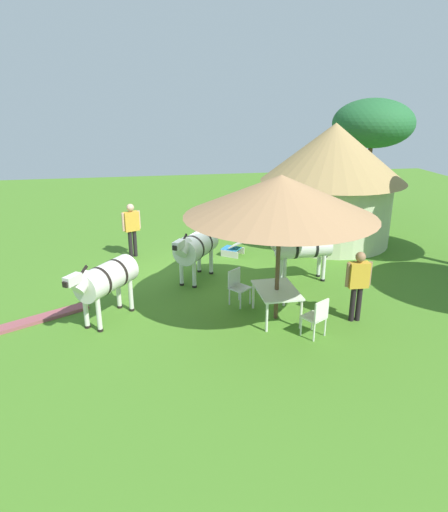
{
  "coord_description": "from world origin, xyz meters",
  "views": [
    {
      "loc": [
        12.15,
        -1.46,
        5.03
      ],
      "look_at": [
        0.95,
        0.51,
        1.0
      ],
      "focal_mm": 32.11,
      "sensor_mm": 36.0,
      "label": 1
    }
  ],
  "objects_px": {
    "standing_watcher": "(131,225)",
    "zebra_nearest_camera": "(195,247)",
    "thatched_hut": "(332,179)",
    "acacia_tree_left_background": "(373,123)",
    "patio_dining_table": "(277,292)",
    "striped_lounge_chair": "(234,248)",
    "guest_beside_umbrella": "(358,280)",
    "zebra_by_umbrella": "(105,279)",
    "patio_chair_near_hut": "(237,284)",
    "patio_chair_west_end": "(317,315)",
    "shade_umbrella": "(281,196)",
    "zebra_toward_hut": "(301,248)"
  },
  "relations": [
    {
      "from": "thatched_hut",
      "to": "guest_beside_umbrella",
      "type": "height_order",
      "value": "thatched_hut"
    },
    {
      "from": "guest_beside_umbrella",
      "to": "zebra_by_umbrella",
      "type": "relative_size",
      "value": 0.9
    },
    {
      "from": "zebra_nearest_camera",
      "to": "acacia_tree_left_background",
      "type": "relative_size",
      "value": 0.39
    },
    {
      "from": "thatched_hut",
      "to": "patio_dining_table",
      "type": "xyz_separation_m",
      "value": [
        5.54,
        -3.53,
        -1.59
      ]
    },
    {
      "from": "striped_lounge_chair",
      "to": "zebra_by_umbrella",
      "type": "relative_size",
      "value": 0.52
    },
    {
      "from": "zebra_by_umbrella",
      "to": "zebra_toward_hut",
      "type": "xyz_separation_m",
      "value": [
        -1.55,
        5.22,
        -0.05
      ]
    },
    {
      "from": "shade_umbrella",
      "to": "patio_chair_west_end",
      "type": "height_order",
      "value": "shade_umbrella"
    },
    {
      "from": "patio_dining_table",
      "to": "patio_chair_west_end",
      "type": "height_order",
      "value": "patio_chair_west_end"
    },
    {
      "from": "patio_chair_west_end",
      "to": "zebra_by_umbrella",
      "type": "xyz_separation_m",
      "value": [
        -1.61,
        -4.52,
        0.51
      ]
    },
    {
      "from": "thatched_hut",
      "to": "standing_watcher",
      "type": "xyz_separation_m",
      "value": [
        0.53,
        -6.92,
        -1.19
      ]
    },
    {
      "from": "zebra_nearest_camera",
      "to": "striped_lounge_chair",
      "type": "bearing_deg",
      "value": -94.99
    },
    {
      "from": "zebra_by_umbrella",
      "to": "acacia_tree_left_background",
      "type": "xyz_separation_m",
      "value": [
        -8.73,
        10.71,
        2.82
      ]
    },
    {
      "from": "patio_chair_near_hut",
      "to": "patio_chair_west_end",
      "type": "height_order",
      "value": "same"
    },
    {
      "from": "patio_dining_table",
      "to": "zebra_nearest_camera",
      "type": "height_order",
      "value": "zebra_nearest_camera"
    },
    {
      "from": "shade_umbrella",
      "to": "patio_dining_table",
      "type": "distance_m",
      "value": 2.29
    },
    {
      "from": "thatched_hut",
      "to": "acacia_tree_left_background",
      "type": "distance_m",
      "value": 5.24
    },
    {
      "from": "standing_watcher",
      "to": "zebra_nearest_camera",
      "type": "bearing_deg",
      "value": 103.74
    },
    {
      "from": "patio_chair_near_hut",
      "to": "zebra_by_umbrella",
      "type": "relative_size",
      "value": 0.48
    },
    {
      "from": "thatched_hut",
      "to": "patio_chair_near_hut",
      "type": "distance_m",
      "value": 6.52
    },
    {
      "from": "patio_dining_table",
      "to": "striped_lounge_chair",
      "type": "relative_size",
      "value": 1.38
    },
    {
      "from": "patio_chair_near_hut",
      "to": "zebra_toward_hut",
      "type": "bearing_deg",
      "value": 171.62
    },
    {
      "from": "patio_dining_table",
      "to": "acacia_tree_left_background",
      "type": "xyz_separation_m",
      "value": [
        -9.32,
        6.8,
        3.2
      ]
    },
    {
      "from": "patio_chair_near_hut",
      "to": "guest_beside_umbrella",
      "type": "distance_m",
      "value": 2.93
    },
    {
      "from": "guest_beside_umbrella",
      "to": "zebra_nearest_camera",
      "type": "relative_size",
      "value": 0.9
    },
    {
      "from": "patio_chair_near_hut",
      "to": "guest_beside_umbrella",
      "type": "xyz_separation_m",
      "value": [
        1.38,
        2.53,
        0.5
      ]
    },
    {
      "from": "shade_umbrella",
      "to": "zebra_by_umbrella",
      "type": "xyz_separation_m",
      "value": [
        -0.58,
        -3.9,
        -1.92
      ]
    },
    {
      "from": "patio_chair_west_end",
      "to": "standing_watcher",
      "type": "distance_m",
      "value": 7.27
    },
    {
      "from": "patio_chair_near_hut",
      "to": "patio_dining_table",
      "type": "bearing_deg",
      "value": 90.0
    },
    {
      "from": "patio_chair_west_end",
      "to": "striped_lounge_chair",
      "type": "bearing_deg",
      "value": 66.48
    },
    {
      "from": "guest_beside_umbrella",
      "to": "acacia_tree_left_background",
      "type": "height_order",
      "value": "acacia_tree_left_background"
    },
    {
      "from": "patio_chair_west_end",
      "to": "striped_lounge_chair",
      "type": "height_order",
      "value": "patio_chair_west_end"
    },
    {
      "from": "patio_chair_west_end",
      "to": "patio_chair_near_hut",
      "type": "bearing_deg",
      "value": 93.81
    },
    {
      "from": "guest_beside_umbrella",
      "to": "patio_chair_west_end",
      "type": "bearing_deg",
      "value": -151.5
    },
    {
      "from": "guest_beside_umbrella",
      "to": "zebra_toward_hut",
      "type": "xyz_separation_m",
      "value": [
        -2.58,
        -0.47,
        -0.04
      ]
    },
    {
      "from": "shade_umbrella",
      "to": "patio_chair_near_hut",
      "type": "distance_m",
      "value": 2.71
    },
    {
      "from": "guest_beside_umbrella",
      "to": "zebra_toward_hut",
      "type": "distance_m",
      "value": 2.62
    },
    {
      "from": "standing_watcher",
      "to": "patio_chair_near_hut",
      "type": "bearing_deg",
      "value": 99.23
    },
    {
      "from": "shade_umbrella",
      "to": "guest_beside_umbrella",
      "type": "xyz_separation_m",
      "value": [
        0.44,
        1.79,
        -1.92
      ]
    },
    {
      "from": "guest_beside_umbrella",
      "to": "zebra_nearest_camera",
      "type": "xyz_separation_m",
      "value": [
        -3.12,
        -3.38,
        -0.02
      ]
    },
    {
      "from": "patio_dining_table",
      "to": "patio_chair_near_hut",
      "type": "distance_m",
      "value": 1.21
    },
    {
      "from": "zebra_toward_hut",
      "to": "thatched_hut",
      "type": "bearing_deg",
      "value": -34.35
    },
    {
      "from": "guest_beside_umbrella",
      "to": "zebra_nearest_camera",
      "type": "distance_m",
      "value": 4.59
    },
    {
      "from": "patio_chair_west_end",
      "to": "guest_beside_umbrella",
      "type": "relative_size",
      "value": 0.53
    },
    {
      "from": "patio_dining_table",
      "to": "acacia_tree_left_background",
      "type": "height_order",
      "value": "acacia_tree_left_background"
    },
    {
      "from": "zebra_nearest_camera",
      "to": "zebra_toward_hut",
      "type": "distance_m",
      "value": 2.96
    },
    {
      "from": "shade_umbrella",
      "to": "patio_chair_west_end",
      "type": "relative_size",
      "value": 4.75
    },
    {
      "from": "shade_umbrella",
      "to": "patio_chair_west_end",
      "type": "distance_m",
      "value": 2.71
    },
    {
      "from": "shade_umbrella",
      "to": "striped_lounge_chair",
      "type": "relative_size",
      "value": 4.41
    },
    {
      "from": "patio_chair_near_hut",
      "to": "guest_beside_umbrella",
      "type": "bearing_deg",
      "value": 112.9
    },
    {
      "from": "thatched_hut",
      "to": "acacia_tree_left_background",
      "type": "bearing_deg",
      "value": 139.08
    }
  ]
}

